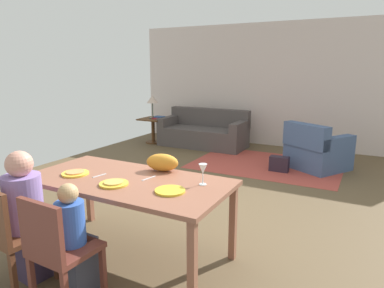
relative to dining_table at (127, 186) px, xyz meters
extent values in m
cube|color=brown|center=(0.06, 1.94, -0.70)|extent=(6.83, 6.70, 0.02)
cube|color=beige|center=(0.06, 5.34, 0.66)|extent=(6.83, 0.10, 2.70)
cube|color=brown|center=(0.00, 0.00, 0.05)|extent=(1.88, 0.92, 0.04)
cube|color=brown|center=(-0.88, -0.40, -0.33)|extent=(0.06, 0.06, 0.72)
cube|color=brown|center=(0.88, -0.40, -0.33)|extent=(0.06, 0.06, 0.72)
cube|color=brown|center=(-0.88, 0.40, -0.33)|extent=(0.06, 0.06, 0.72)
cube|color=brown|center=(0.88, 0.40, -0.33)|extent=(0.06, 0.06, 0.72)
cylinder|color=yellow|center=(-0.52, -0.12, 0.08)|extent=(0.25, 0.25, 0.02)
cylinder|color=#E79152|center=(-0.52, -0.12, 0.09)|extent=(0.17, 0.17, 0.01)
cylinder|color=gold|center=(0.00, -0.18, 0.08)|extent=(0.25, 0.25, 0.02)
cylinder|color=gold|center=(0.00, -0.18, 0.09)|extent=(0.17, 0.17, 0.01)
cylinder|color=gold|center=(0.52, -0.10, 0.08)|extent=(0.25, 0.25, 0.02)
cylinder|color=silver|center=(0.68, 0.18, 0.07)|extent=(0.06, 0.06, 0.01)
cylinder|color=silver|center=(0.68, 0.18, 0.12)|extent=(0.01, 0.01, 0.09)
cone|color=silver|center=(0.68, 0.18, 0.21)|extent=(0.07, 0.07, 0.09)
cube|color=silver|center=(-0.28, -0.05, 0.07)|extent=(0.05, 0.15, 0.01)
cube|color=silver|center=(0.17, 0.10, 0.07)|extent=(0.04, 0.17, 0.01)
cube|color=#58301C|center=(-0.52, -0.74, -0.26)|extent=(0.47, 0.47, 0.04)
cube|color=#58301C|center=(-0.32, -0.58, -0.49)|extent=(0.04, 0.04, 0.41)
cube|color=#58301C|center=(-0.67, -0.54, -0.49)|extent=(0.04, 0.04, 0.41)
cube|color=#58301C|center=(-0.36, -0.94, -0.49)|extent=(0.04, 0.04, 0.41)
cube|color=#3A2E48|center=(-0.51, -0.60, -0.47)|extent=(0.30, 0.37, 0.45)
cylinder|color=#8A6FB5|center=(-0.52, -0.68, -0.01)|extent=(0.30, 0.30, 0.46)
sphere|color=tan|center=(-0.52, -0.68, 0.31)|extent=(0.21, 0.21, 0.21)
cube|color=brown|center=(0.00, -0.74, -0.26)|extent=(0.44, 0.44, 0.04)
cube|color=brown|center=(-0.01, -0.93, -0.03)|extent=(0.42, 0.06, 0.42)
cube|color=brown|center=(0.19, -0.57, -0.49)|extent=(0.04, 0.04, 0.41)
cube|color=brown|center=(-0.17, -0.55, -0.49)|extent=(0.04, 0.04, 0.41)
cube|color=brown|center=(-0.19, -0.91, -0.49)|extent=(0.04, 0.04, 0.41)
cube|color=#3B3D4A|center=(0.00, -0.62, -0.47)|extent=(0.20, 0.25, 0.45)
cylinder|color=#3158B8|center=(0.00, -0.68, -0.07)|extent=(0.22, 0.22, 0.33)
sphere|color=tan|center=(0.00, -0.68, 0.16)|extent=(0.15, 0.15, 0.15)
ellipsoid|color=orange|center=(0.15, 0.36, 0.15)|extent=(0.35, 0.23, 0.17)
cube|color=#A74036|center=(0.28, 3.66, -0.69)|extent=(2.60, 1.80, 0.01)
cube|color=#494240|center=(-1.40, 4.46, -0.48)|extent=(1.92, 0.84, 0.42)
cube|color=#494240|center=(-1.40, 4.80, -0.07)|extent=(1.92, 0.20, 0.40)
cube|color=#494240|center=(-2.27, 4.46, -0.17)|extent=(0.18, 0.84, 0.20)
cube|color=#494240|center=(-0.54, 4.46, -0.17)|extent=(0.18, 0.84, 0.20)
cube|color=#41567D|center=(1.14, 3.86, -0.48)|extent=(1.16, 1.16, 0.42)
cube|color=#41567D|center=(0.96, 3.57, -0.07)|extent=(0.83, 0.61, 0.40)
cube|color=#41567D|center=(1.42, 3.68, -0.17)|extent=(0.59, 0.81, 0.20)
cube|color=#41567D|center=(0.85, 4.03, -0.17)|extent=(0.59, 0.81, 0.20)
cube|color=#533219|center=(-2.61, 4.26, -0.13)|extent=(0.56, 0.56, 0.03)
cylinder|color=#533219|center=(-2.61, 4.26, -0.42)|extent=(0.08, 0.08, 0.55)
cylinder|color=#533219|center=(-2.61, 4.26, -0.68)|extent=(0.36, 0.36, 0.03)
cylinder|color=#404E40|center=(-2.61, 4.26, -0.10)|extent=(0.16, 0.16, 0.02)
cylinder|color=#404E40|center=(-2.61, 4.26, 0.08)|extent=(0.02, 0.02, 0.34)
cone|color=beige|center=(-2.61, 4.26, 0.34)|extent=(0.26, 0.26, 0.18)
cube|color=maroon|center=(-2.47, 4.24, -0.10)|extent=(0.22, 0.16, 0.03)
cube|color=#2C5089|center=(-2.45, 4.30, -0.07)|extent=(0.22, 0.16, 0.03)
cube|color=#281D29|center=(0.59, 3.36, -0.56)|extent=(0.32, 0.16, 0.26)
camera|label=1|loc=(1.91, -2.36, 1.06)|focal=32.24mm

